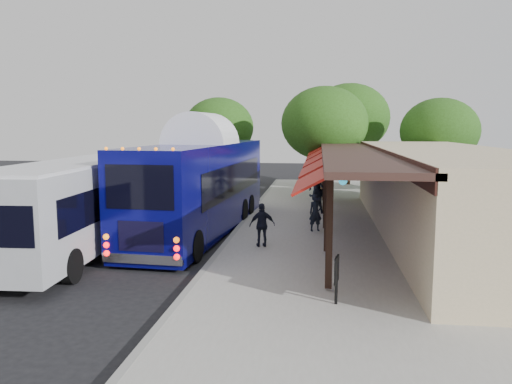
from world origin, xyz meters
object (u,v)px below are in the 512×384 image
at_px(ped_a, 316,213).
at_px(ped_b, 317,197).
at_px(coach_bus, 202,181).
at_px(sign_board, 336,272).
at_px(city_bus, 89,199).
at_px(ped_d, 317,186).
at_px(ped_c, 262,225).

bearing_deg(ped_a, ped_b, 69.12).
distance_m(coach_bus, ped_a, 4.98).
bearing_deg(ped_a, sign_board, -106.72).
distance_m(city_bus, ped_a, 8.98).
bearing_deg(sign_board, ped_b, 102.96).
distance_m(ped_a, ped_b, 4.39).
relative_size(ped_b, ped_d, 0.91).
bearing_deg(ped_d, ped_b, 124.77).
height_order(ped_a, ped_c, ped_c).
relative_size(ped_a, ped_c, 0.97).
height_order(ped_a, ped_d, ped_d).
height_order(coach_bus, ped_d, coach_bus).
bearing_deg(ped_a, ped_c, -142.78).
relative_size(city_bus, ped_c, 7.75).
xyz_separation_m(coach_bus, ped_b, (4.85, 4.43, -1.20)).
relative_size(coach_bus, ped_b, 7.76).
bearing_deg(sign_board, ped_a, 104.35).
xyz_separation_m(city_bus, ped_d, (8.33, 11.75, -0.76)).
bearing_deg(ped_d, city_bus, 89.45).
distance_m(city_bus, ped_c, 6.47).
relative_size(ped_b, ped_c, 1.03).
relative_size(coach_bus, ped_c, 8.02).
bearing_deg(coach_bus, ped_b, 46.27).
bearing_deg(sign_board, ped_d, 102.39).
xyz_separation_m(city_bus, sign_board, (8.88, -5.37, -0.86)).
bearing_deg(coach_bus, ped_a, 4.33).
height_order(ped_b, sign_board, ped_b).
xyz_separation_m(ped_a, ped_c, (-1.90, -3.00, 0.02)).
bearing_deg(ped_a, city_bus, -178.81).
bearing_deg(ped_b, city_bus, 46.65).
distance_m(ped_a, sign_board, 8.70).
bearing_deg(city_bus, ped_c, 0.13).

